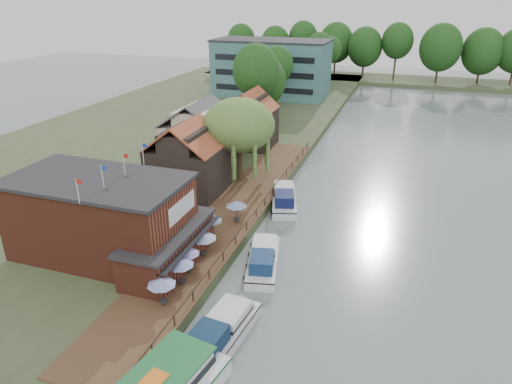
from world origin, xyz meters
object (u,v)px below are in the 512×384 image
(cottage_a, at_px, (188,157))
(cruiser_2, at_px, (284,196))
(umbrella_1, at_px, (181,272))
(umbrella_4, at_px, (210,227))
(umbrella_5, at_px, (237,212))
(pub, at_px, (120,220))
(cottage_c, at_px, (250,119))
(hotel_block, at_px, (271,68))
(cruiser_1, at_px, (263,256))
(cruiser_0, at_px, (220,330))
(umbrella_0, at_px, (162,292))
(umbrella_3, at_px, (203,245))
(willow, at_px, (239,141))
(cottage_b, at_px, (201,132))
(umbrella_2, at_px, (188,260))

(cottage_a, height_order, cruiser_2, cottage_a)
(umbrella_1, bearing_deg, umbrella_4, 96.45)
(cottage_a, relative_size, umbrella_5, 3.62)
(pub, bearing_deg, cottage_a, 93.81)
(umbrella_4, bearing_deg, cruiser_2, 70.51)
(cottage_c, bearing_deg, hotel_block, 102.20)
(cruiser_1, height_order, cruiser_2, cruiser_2)
(cruiser_0, xyz_separation_m, cruiser_2, (-1.86, 23.43, -0.02))
(hotel_block, xyz_separation_m, cruiser_2, (18.09, -54.07, -6.01))
(cruiser_2, bearing_deg, umbrella_0, -115.08)
(umbrella_4, bearing_deg, umbrella_0, -85.62)
(umbrella_0, bearing_deg, umbrella_3, 90.16)
(cottage_c, distance_m, cruiser_2, 20.25)
(umbrella_4, distance_m, umbrella_5, 3.98)
(cottage_a, xyz_separation_m, cottage_c, (1.00, 19.00, 0.00))
(pub, distance_m, willow, 20.36)
(cottage_c, bearing_deg, umbrella_3, -77.97)
(cottage_b, height_order, cruiser_1, cottage_b)
(willow, height_order, umbrella_5, willow)
(umbrella_4, bearing_deg, cottage_a, 126.10)
(umbrella_2, xyz_separation_m, umbrella_4, (-0.68, 6.06, 0.00))
(hotel_block, xyz_separation_m, cottage_a, (7.00, -56.00, -1.90))
(cottage_a, bearing_deg, willow, 48.01)
(umbrella_0, xyz_separation_m, umbrella_4, (-0.81, 10.61, 0.00))
(umbrella_5, distance_m, cruiser_2, 8.34)
(pub, xyz_separation_m, cruiser_1, (11.82, 3.78, -3.56))
(pub, relative_size, cottage_c, 2.35)
(cottage_c, bearing_deg, cruiser_0, -73.57)
(cottage_c, distance_m, umbrella_1, 37.16)
(umbrella_0, distance_m, cruiser_1, 10.36)
(cottage_a, distance_m, cottage_b, 10.44)
(umbrella_0, bearing_deg, pub, 142.60)
(hotel_block, relative_size, cruiser_0, 2.65)
(hotel_block, bearing_deg, umbrella_5, -76.18)
(pub, bearing_deg, umbrella_2, -5.68)
(willow, relative_size, cruiser_2, 1.10)
(cottage_a, xyz_separation_m, willow, (4.50, 5.00, 0.96))
(umbrella_3, bearing_deg, hotel_block, 102.12)
(pub, height_order, cottage_b, cottage_b)
(pub, bearing_deg, cruiser_2, 59.21)
(cottage_a, bearing_deg, cruiser_2, 9.89)
(umbrella_1, xyz_separation_m, umbrella_5, (0.32, 11.59, 0.00))
(umbrella_5, height_order, cruiser_0, umbrella_5)
(umbrella_4, xyz_separation_m, cruiser_1, (5.81, -1.62, -1.20))
(willow, bearing_deg, umbrella_5, -71.07)
(cruiser_0, bearing_deg, umbrella_4, 122.63)
(umbrella_0, bearing_deg, cottage_b, 109.70)
(pub, relative_size, umbrella_5, 8.42)
(cottage_b, distance_m, umbrella_5, 19.60)
(umbrella_1, xyz_separation_m, cruiser_0, (5.06, -4.09, -1.13))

